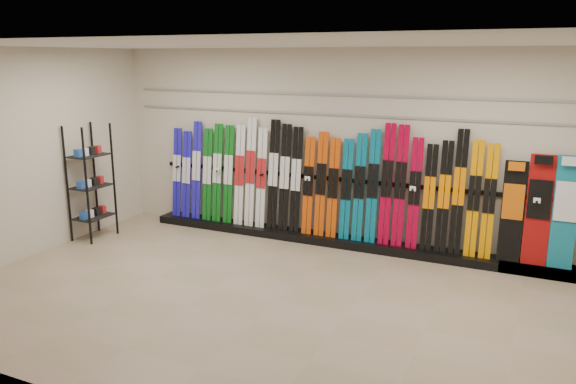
% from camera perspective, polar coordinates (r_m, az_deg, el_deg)
% --- Properties ---
extents(floor, '(8.00, 8.00, 0.00)m').
position_cam_1_polar(floor, '(6.89, -1.18, -10.99)').
color(floor, gray).
rests_on(floor, ground).
extents(back_wall, '(8.00, 0.00, 8.00)m').
position_cam_1_polar(back_wall, '(8.69, 5.98, 4.49)').
color(back_wall, beige).
rests_on(back_wall, floor).
extents(left_wall, '(0.00, 5.00, 5.00)m').
position_cam_1_polar(left_wall, '(8.88, -25.20, 3.46)').
color(left_wall, beige).
rests_on(left_wall, floor).
extents(ceiling, '(8.00, 8.00, 0.00)m').
position_cam_1_polar(ceiling, '(6.26, -1.31, 14.83)').
color(ceiling, silver).
rests_on(ceiling, back_wall).
extents(ski_rack_base, '(8.00, 0.40, 0.12)m').
position_cam_1_polar(ski_rack_base, '(8.76, 6.68, -5.17)').
color(ski_rack_base, black).
rests_on(ski_rack_base, floor).
extents(skis, '(5.36, 0.22, 1.80)m').
position_cam_1_polar(skis, '(8.78, 2.82, 0.94)').
color(skis, '#2019B7').
rests_on(skis, ski_rack_base).
extents(snowboards, '(0.94, 0.23, 1.50)m').
position_cam_1_polar(snowboards, '(8.24, 24.15, -1.80)').
color(snowboards, black).
rests_on(snowboards, ski_rack_base).
extents(accessory_rack, '(0.40, 0.60, 1.84)m').
position_cam_1_polar(accessory_rack, '(9.46, -19.39, 0.95)').
color(accessory_rack, black).
rests_on(accessory_rack, floor).
extents(slatwall_rail_0, '(7.60, 0.02, 0.03)m').
position_cam_1_polar(slatwall_rail_0, '(8.60, 6.01, 7.76)').
color(slatwall_rail_0, gray).
rests_on(slatwall_rail_0, back_wall).
extents(slatwall_rail_1, '(7.60, 0.02, 0.03)m').
position_cam_1_polar(slatwall_rail_1, '(8.58, 6.06, 9.75)').
color(slatwall_rail_1, gray).
rests_on(slatwall_rail_1, back_wall).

